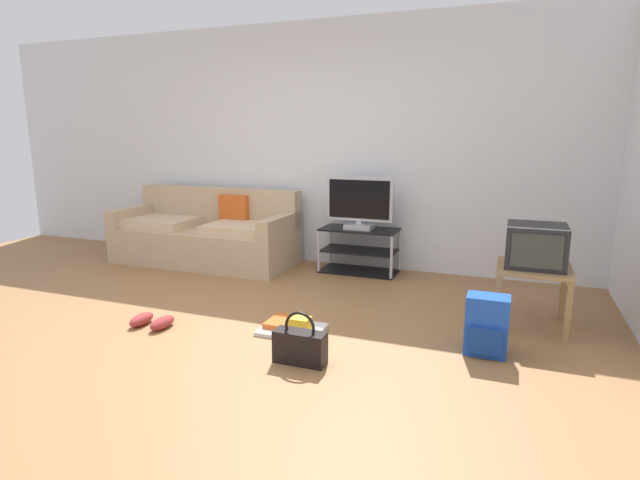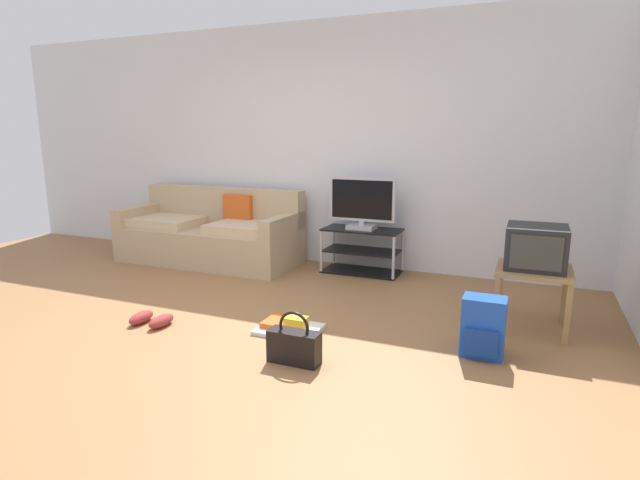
# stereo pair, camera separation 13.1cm
# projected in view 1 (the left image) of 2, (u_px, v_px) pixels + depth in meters

# --- Properties ---
(ground_plane) EXTENTS (9.00, 9.80, 0.02)m
(ground_plane) POSITION_uv_depth(u_px,v_px,m) (205.00, 337.00, 3.77)
(ground_plane) COLOR olive
(wall_back) EXTENTS (9.00, 0.10, 2.70)m
(wall_back) POSITION_uv_depth(u_px,v_px,m) (322.00, 146.00, 5.73)
(wall_back) COLOR silver
(wall_back) RESTS_ON ground_plane
(couch) EXTENTS (2.10, 0.87, 0.85)m
(couch) POSITION_uv_depth(u_px,v_px,m) (207.00, 235.00, 5.90)
(couch) COLOR tan
(couch) RESTS_ON ground_plane
(tv_stand) EXTENTS (0.83, 0.41, 0.48)m
(tv_stand) POSITION_uv_depth(u_px,v_px,m) (359.00, 250.00, 5.47)
(tv_stand) COLOR black
(tv_stand) RESTS_ON ground_plane
(flat_tv) EXTENTS (0.72, 0.22, 0.56)m
(flat_tv) POSITION_uv_depth(u_px,v_px,m) (359.00, 204.00, 5.34)
(flat_tv) COLOR #B2B2B7
(flat_tv) RESTS_ON tv_stand
(side_table) EXTENTS (0.54, 0.54, 0.48)m
(side_table) POSITION_uv_depth(u_px,v_px,m) (533.00, 276.00, 3.89)
(side_table) COLOR #9E7A4C
(side_table) RESTS_ON ground_plane
(crt_tv) EXTENTS (0.43, 0.42, 0.32)m
(crt_tv) POSITION_uv_depth(u_px,v_px,m) (536.00, 246.00, 3.86)
(crt_tv) COLOR #232326
(crt_tv) RESTS_ON side_table
(backpack) EXTENTS (0.28, 0.26, 0.41)m
(backpack) POSITION_uv_depth(u_px,v_px,m) (487.00, 326.00, 3.43)
(backpack) COLOR blue
(backpack) RESTS_ON ground_plane
(handbag) EXTENTS (0.35, 0.13, 0.36)m
(handbag) POSITION_uv_depth(u_px,v_px,m) (300.00, 346.00, 3.30)
(handbag) COLOR black
(handbag) RESTS_ON ground_plane
(sneakers_pair) EXTENTS (0.32, 0.26, 0.09)m
(sneakers_pair) POSITION_uv_depth(u_px,v_px,m) (152.00, 321.00, 3.95)
(sneakers_pair) COLOR #993333
(sneakers_pair) RESTS_ON ground_plane
(floor_tray) EXTENTS (0.46, 0.37, 0.14)m
(floor_tray) POSITION_uv_depth(u_px,v_px,m) (291.00, 327.00, 3.85)
(floor_tray) COLOR silver
(floor_tray) RESTS_ON ground_plane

